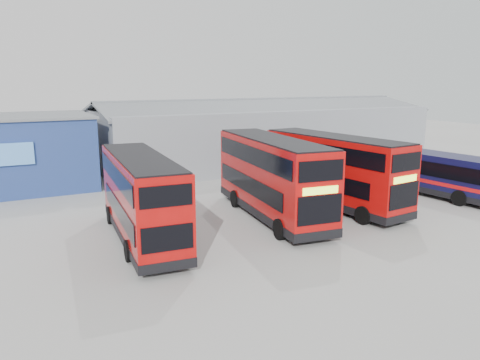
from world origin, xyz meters
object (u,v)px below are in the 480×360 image
maintenance_shed (261,133)px  single_decker_blue (430,174)px  double_decker_right (333,172)px  double_decker_centre (272,178)px  double_decker_left (142,199)px

maintenance_shed → single_decker_blue: bearing=-78.3°
maintenance_shed → double_decker_right: bearing=-104.8°
double_decker_centre → double_decker_right: bearing=9.1°
double_decker_right → single_decker_blue: 7.83m
maintenance_shed → double_decker_left: size_ratio=3.11×
double_decker_centre → double_decker_right: size_ratio=1.03×
maintenance_shed → double_decker_right: (-4.31, -16.33, -0.45)m
double_decker_centre → double_decker_right: 4.40m
maintenance_shed → double_decker_right: size_ratio=2.93×
double_decker_centre → single_decker_blue: 12.22m
double_decker_right → double_decker_left: bearing=177.8°
single_decker_blue → double_decker_centre: bearing=-7.1°
maintenance_shed → double_decker_left: bearing=-133.4°
double_decker_centre → double_decker_left: bearing=-168.9°
double_decker_left → single_decker_blue: 19.67m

